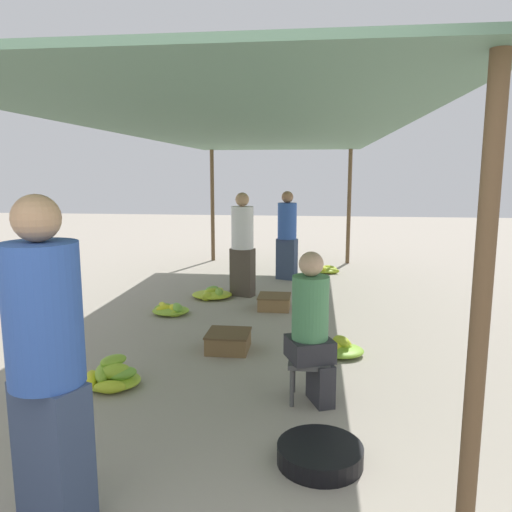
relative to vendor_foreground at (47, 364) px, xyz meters
The scene contains 17 objects.
canopy_post_front_right 2.04m from the vendor_foreground, ahead, with size 0.08×0.08×2.34m, color brown.
canopy_post_back_left 8.22m from the vendor_foreground, 95.89° to the left, with size 0.08×0.08×2.34m, color brown.
canopy_post_back_right 8.42m from the vendor_foreground, 76.16° to the left, with size 0.08×0.08×2.34m, color brown.
canopy_tarp 4.29m from the vendor_foreground, 81.68° to the left, with size 3.26×8.75×0.04m, color #567A60.
vendor_foreground is the anchor object (origin of this frame).
stool 2.23m from the vendor_foreground, 52.43° to the left, with size 0.34×0.34×0.36m.
vendor_seated 2.16m from the vendor_foreground, 51.99° to the left, with size 0.44×0.44×1.26m.
basin_black 1.81m from the vendor_foreground, 29.23° to the left, with size 0.56×0.56×0.12m.
banana_pile_left_0 1.97m from the vendor_foreground, 104.54° to the left, with size 0.51×0.49×0.27m.
banana_pile_left_1 5.08m from the vendor_foreground, 92.28° to the left, with size 0.61×0.74×0.14m.
banana_pile_left_2 4.18m from the vendor_foreground, 98.15° to the left, with size 0.53×0.50×0.16m.
banana_pile_right_0 3.33m from the vendor_foreground, 60.20° to the left, with size 0.53×0.51×0.21m.
banana_pile_right_1 7.33m from the vendor_foreground, 77.81° to the left, with size 0.55×0.51×0.15m.
crate_near 4.61m from the vendor_foreground, 80.01° to the left, with size 0.44×0.44×0.19m.
crate_mid 2.93m from the vendor_foreground, 81.10° to the left, with size 0.45×0.45×0.20m.
shopper_walking_mid 5.17m from the vendor_foreground, 87.33° to the left, with size 0.42×0.42×1.58m.
shopper_walking_far 6.51m from the vendor_foreground, 82.55° to the left, with size 0.42×0.42×1.56m.
Camera 1 is at (0.75, -1.78, 1.88)m, focal length 35.00 mm.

